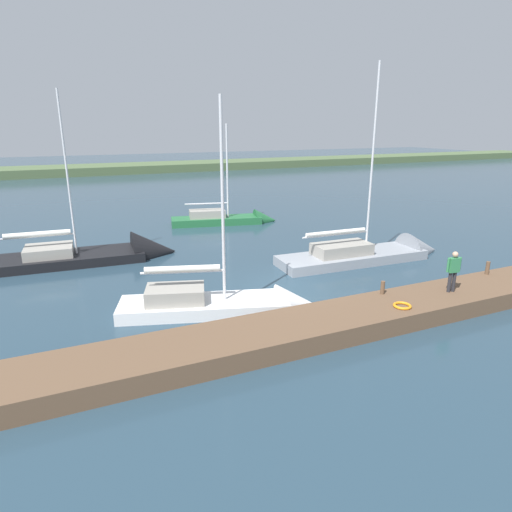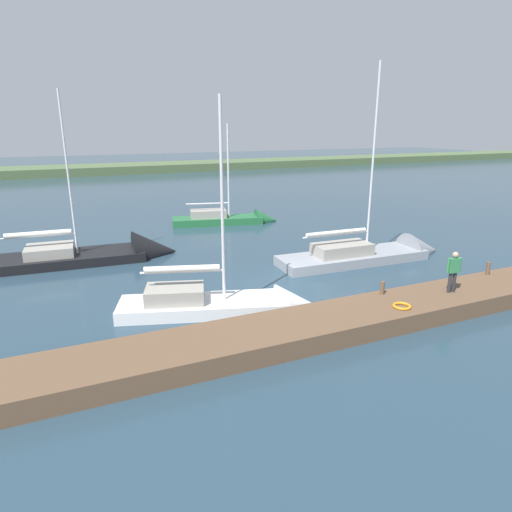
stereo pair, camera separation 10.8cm
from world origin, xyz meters
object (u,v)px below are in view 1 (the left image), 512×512
Objects in this scene: sailboat_mid_channel at (231,307)px; person_on_dock at (453,269)px; life_ring_buoy at (402,306)px; sailboat_outer_mooring at (107,256)px; mooring_post_far at (383,288)px; sailboat_behind_pier at (231,221)px; sailboat_inner_slip at (378,255)px; mooring_post_near at (488,268)px.

sailboat_mid_channel reaches higher than person_on_dock.
person_on_dock is (-2.84, -0.42, 0.90)m from life_ring_buoy.
mooring_post_far is at bearing -48.25° from sailboat_outer_mooring.
sailboat_outer_mooring is 1.24× the size of sailboat_behind_pier.
mooring_post_far is 6.01m from sailboat_mid_channel.
person_on_dock is at bearing -43.26° from sailboat_outer_mooring.
sailboat_inner_slip is (-13.61, 5.90, 0.02)m from sailboat_outer_mooring.
life_ring_buoy is at bearing -79.21° from sailboat_behind_pier.
person_on_dock is (-2.39, 18.30, 1.44)m from sailboat_behind_pier.
sailboat_mid_channel is 1.12× the size of sailboat_behind_pier.
sailboat_mid_channel is 5.42× the size of person_on_dock.
sailboat_inner_slip reaches higher than mooring_post_near.
mooring_post_far is at bearing -5.96° from sailboat_mid_channel.
sailboat_mid_channel is at bearing -64.79° from sailboat_outer_mooring.
sailboat_mid_channel is at bearing -23.11° from mooring_post_far.
sailboat_behind_pier is at bearing -72.23° from mooring_post_near.
mooring_post_far is 0.05× the size of sailboat_outer_mooring.
life_ring_buoy is at bearing 106.66° from person_on_dock.
person_on_dock is at bearing -171.57° from life_ring_buoy.
life_ring_buoy is 0.07× the size of sailboat_outer_mooring.
sailboat_behind_pier is at bearing 111.75° from sailboat_inner_slip.
mooring_post_far is at bearing -78.69° from sailboat_behind_pier.
sailboat_mid_channel reaches higher than mooring_post_far.
sailboat_outer_mooring reaches higher than person_on_dock.
mooring_post_far reaches higher than life_ring_buoy.
sailboat_outer_mooring is 1.11× the size of sailboat_mid_channel.
mooring_post_far is at bearing 79.06° from person_on_dock.
mooring_post_near is 0.07× the size of sailboat_behind_pier.
sailboat_outer_mooring reaches higher than sailboat_behind_pier.
sailboat_mid_channel is 8.88m from person_on_dock.
mooring_post_near is 11.57m from sailboat_mid_channel.
sailboat_behind_pier is (-9.45, -5.83, 0.03)m from sailboat_outer_mooring.
mooring_post_far is 0.32× the size of person_on_dock.
life_ring_buoy is 6.47m from sailboat_mid_channel.
life_ring_buoy is 0.06× the size of sailboat_inner_slip.
life_ring_buoy is (0.19, 1.34, -0.21)m from mooring_post_far.
sailboat_inner_slip is 6.66× the size of person_on_dock.
sailboat_behind_pier is 18.52m from person_on_dock.
sailboat_behind_pier is (-5.73, -15.05, 0.05)m from sailboat_mid_channel.
mooring_post_far is 14.79m from sailboat_outer_mooring.
life_ring_buoy is 0.08× the size of sailboat_behind_pier.
mooring_post_near is 18.97m from sailboat_outer_mooring.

